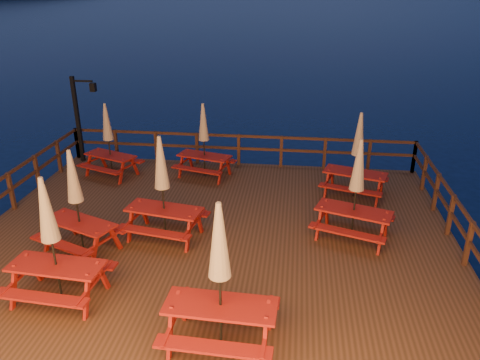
{
  "coord_description": "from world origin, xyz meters",
  "views": [
    {
      "loc": [
        1.9,
        -10.23,
        6.35
      ],
      "look_at": [
        0.57,
        0.6,
        1.66
      ],
      "focal_mm": 35.0,
      "sensor_mm": 36.0,
      "label": 1
    }
  ],
  "objects_px": {
    "lamp_post": "(81,112)",
    "picnic_table_2": "(51,239)",
    "picnic_table_0": "(357,154)",
    "picnic_table_1": "(76,200)"
  },
  "relations": [
    {
      "from": "lamp_post",
      "to": "picnic_table_2",
      "type": "bearing_deg",
      "value": -69.88
    },
    {
      "from": "picnic_table_0",
      "to": "picnic_table_2",
      "type": "xyz_separation_m",
      "value": [
        -6.35,
        -5.69,
        0.06
      ]
    },
    {
      "from": "lamp_post",
      "to": "picnic_table_2",
      "type": "height_order",
      "value": "lamp_post"
    },
    {
      "from": "picnic_table_0",
      "to": "picnic_table_1",
      "type": "xyz_separation_m",
      "value": [
        -6.7,
        -3.88,
        -0.01
      ]
    },
    {
      "from": "picnic_table_1",
      "to": "picnic_table_2",
      "type": "height_order",
      "value": "picnic_table_2"
    },
    {
      "from": "lamp_post",
      "to": "picnic_table_0",
      "type": "relative_size",
      "value": 1.18
    },
    {
      "from": "picnic_table_0",
      "to": "picnic_table_2",
      "type": "bearing_deg",
      "value": -120.62
    },
    {
      "from": "picnic_table_1",
      "to": "lamp_post",
      "type": "bearing_deg",
      "value": 134.56
    },
    {
      "from": "lamp_post",
      "to": "picnic_table_0",
      "type": "distance_m",
      "value": 9.29
    },
    {
      "from": "lamp_post",
      "to": "picnic_table_2",
      "type": "xyz_separation_m",
      "value": [
        2.75,
        -7.51,
        -0.41
      ]
    }
  ]
}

